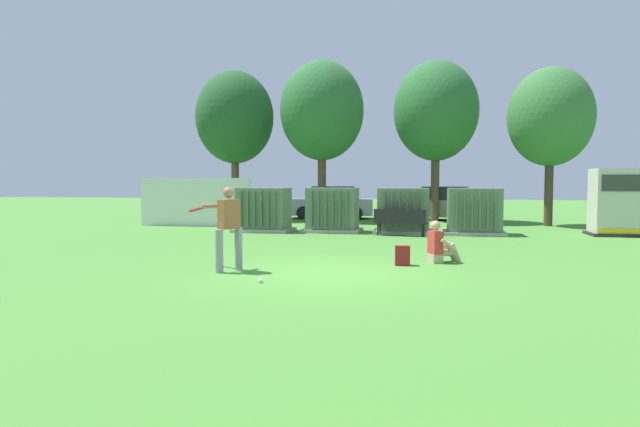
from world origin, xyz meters
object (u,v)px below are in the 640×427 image
at_px(transformer_mid_west, 333,210).
at_px(batter, 227,224).
at_px(transformer_mid_east, 404,211).
at_px(sports_ball, 261,280).
at_px(transformer_east, 474,212).
at_px(seated_spectator, 439,246).
at_px(transformer_west, 264,210).
at_px(generator_enclosure, 614,202).
at_px(park_bench, 400,220).
at_px(parked_car_leftmost, 332,203).
at_px(backpack, 402,256).
at_px(parked_car_left_of_center, 443,204).

relative_size(transformer_mid_west, batter, 1.21).
relative_size(transformer_mid_east, sports_ball, 23.33).
height_order(transformer_east, seated_spectator, transformer_east).
bearing_deg(transformer_west, generator_enclosure, 3.11).
height_order(park_bench, sports_ball, park_bench).
bearing_deg(batter, park_bench, 68.43).
relative_size(generator_enclosure, sports_ball, 25.56).
distance_m(generator_enclosure, sports_ball, 14.28).
relative_size(generator_enclosure, seated_spectator, 2.39).
relative_size(transformer_mid_west, transformer_mid_east, 1.00).
bearing_deg(sports_ball, transformer_west, 106.31).
distance_m(transformer_mid_west, transformer_east, 5.05).
bearing_deg(parked_car_leftmost, generator_enclosure, -32.12).
distance_m(sports_ball, parked_car_leftmost, 17.76).
height_order(backpack, parked_car_leftmost, parked_car_leftmost).
distance_m(transformer_west, seated_spectator, 9.30).
relative_size(park_bench, parked_car_left_of_center, 0.42).
xyz_separation_m(transformer_west, parked_car_leftmost, (1.28, 7.56, -0.04)).
relative_size(batter, parked_car_left_of_center, 0.40).
bearing_deg(backpack, seated_spectator, 36.24).
relative_size(transformer_mid_west, backpack, 4.77).
bearing_deg(park_bench, transformer_west, 169.90).
distance_m(transformer_east, backpack, 8.06).
height_order(transformer_mid_east, sports_ball, transformer_mid_east).
xyz_separation_m(transformer_mid_east, parked_car_left_of_center, (1.63, 7.14, -0.04)).
relative_size(batter, sports_ball, 19.33).
height_order(transformer_west, transformer_east, same).
distance_m(generator_enclosure, parked_car_leftmost, 12.98).
bearing_deg(transformer_mid_west, sports_ball, -87.77).
height_order(park_bench, parked_car_leftmost, parked_car_leftmost).
height_order(transformer_west, sports_ball, transformer_west).
xyz_separation_m(parked_car_leftmost, parked_car_left_of_center, (5.49, -0.14, 0.00)).
relative_size(transformer_east, backpack, 4.77).
bearing_deg(sports_ball, parked_car_left_of_center, 77.70).
xyz_separation_m(batter, seated_spectator, (4.33, 2.06, -0.60)).
distance_m(park_bench, parked_car_left_of_center, 8.51).
height_order(batter, parked_car_left_of_center, batter).
bearing_deg(sports_ball, batter, 132.82).
height_order(transformer_mid_west, transformer_mid_east, same).
relative_size(transformer_west, parked_car_leftmost, 0.48).
height_order(backpack, parked_car_left_of_center, parked_car_left_of_center).
height_order(transformer_west, park_bench, transformer_west).
relative_size(transformer_west, transformer_mid_east, 1.00).
xyz_separation_m(generator_enclosure, seated_spectator, (-6.05, -7.56, -0.76)).
distance_m(batter, parked_car_leftmost, 16.53).
bearing_deg(batter, backpack, 22.60).
xyz_separation_m(transformer_west, parked_car_left_of_center, (6.78, 7.43, -0.04)).
bearing_deg(backpack, parked_car_left_of_center, 84.77).
xyz_separation_m(transformer_mid_west, generator_enclosure, (9.72, 0.36, 0.35)).
bearing_deg(seated_spectator, park_bench, 100.84).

